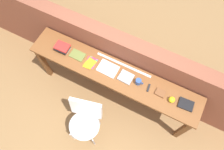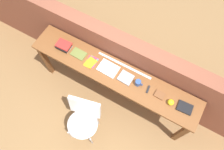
# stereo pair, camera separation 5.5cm
# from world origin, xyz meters

# --- Properties ---
(ground_plane) EXTENTS (40.00, 40.00, 0.00)m
(ground_plane) POSITION_xyz_m (0.00, 0.00, 0.00)
(ground_plane) COLOR olive
(brick_wall_back) EXTENTS (6.00, 0.20, 1.22)m
(brick_wall_back) POSITION_xyz_m (0.00, 0.64, 0.61)
(brick_wall_back) COLOR brown
(brick_wall_back) RESTS_ON ground
(sideboard) EXTENTS (2.50, 0.44, 0.88)m
(sideboard) POSITION_xyz_m (0.00, 0.30, 0.74)
(sideboard) COLOR brown
(sideboard) RESTS_ON ground
(chair_white_moulded) EXTENTS (0.53, 0.54, 0.89)m
(chair_white_moulded) POSITION_xyz_m (-0.10, -0.39, 0.53)
(chair_white_moulded) COLOR white
(chair_white_moulded) RESTS_ON ground
(book_stack_leftmost) EXTENTS (0.21, 0.16, 0.08)m
(book_stack_leftmost) POSITION_xyz_m (-0.82, 0.30, 0.92)
(book_stack_leftmost) COLOR #9E9EA3
(book_stack_leftmost) RESTS_ON sideboard
(magazine_cycling) EXTENTS (0.21, 0.15, 0.02)m
(magazine_cycling) POSITION_xyz_m (-0.58, 0.31, 0.89)
(magazine_cycling) COLOR olive
(magazine_cycling) RESTS_ON sideboard
(pamphlet_pile_colourful) EXTENTS (0.15, 0.20, 0.01)m
(pamphlet_pile_colourful) POSITION_xyz_m (-0.36, 0.29, 0.89)
(pamphlet_pile_colourful) COLOR purple
(pamphlet_pile_colourful) RESTS_ON sideboard
(book_open_centre) EXTENTS (0.28, 0.20, 0.02)m
(book_open_centre) POSITION_xyz_m (-0.10, 0.31, 0.89)
(book_open_centre) COLOR white
(book_open_centre) RESTS_ON sideboard
(book_grey_hardcover) EXTENTS (0.20, 0.17, 0.02)m
(book_grey_hardcover) POSITION_xyz_m (0.18, 0.31, 0.89)
(book_grey_hardcover) COLOR #9E9EA3
(book_grey_hardcover) RESTS_ON sideboard
(mug) EXTENTS (0.11, 0.08, 0.09)m
(mug) POSITION_xyz_m (0.36, 0.31, 0.92)
(mug) COLOR #2D4C8C
(mug) RESTS_ON sideboard
(multitool_folded) EXTENTS (0.04, 0.11, 0.02)m
(multitool_folded) POSITION_xyz_m (0.51, 0.31, 0.89)
(multitool_folded) COLOR black
(multitool_folded) RESTS_ON sideboard
(leather_journal_brown) EXTENTS (0.13, 0.11, 0.02)m
(leather_journal_brown) POSITION_xyz_m (0.68, 0.31, 0.89)
(leather_journal_brown) COLOR brown
(leather_journal_brown) RESTS_ON sideboard
(sports_ball_small) EXTENTS (0.08, 0.08, 0.08)m
(sports_ball_small) POSITION_xyz_m (0.84, 0.28, 0.92)
(sports_ball_small) COLOR yellow
(sports_ball_small) RESTS_ON sideboard
(book_repair_rightmost) EXTENTS (0.20, 0.15, 0.03)m
(book_repair_rightmost) POSITION_xyz_m (1.02, 0.31, 0.89)
(book_repair_rightmost) COLOR black
(book_repair_rightmost) RESTS_ON sideboard
(ruler_metal_back_edge) EXTENTS (0.82, 0.03, 0.00)m
(ruler_metal_back_edge) POSITION_xyz_m (0.07, 0.47, 0.88)
(ruler_metal_back_edge) COLOR silver
(ruler_metal_back_edge) RESTS_ON sideboard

